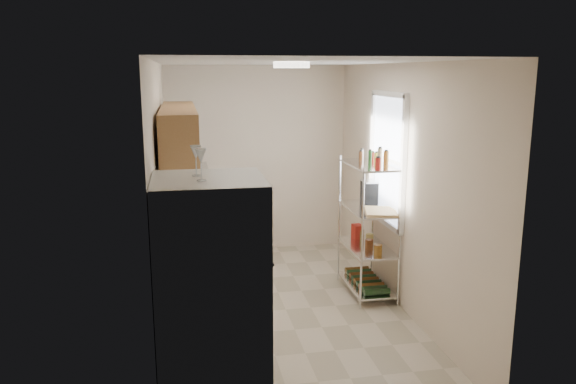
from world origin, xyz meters
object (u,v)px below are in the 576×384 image
at_px(refrigerator, 212,306).
at_px(espresso_machine, 369,191).
at_px(rice_cooker, 188,216).
at_px(cutting_board, 381,212).
at_px(frying_pan_large, 185,218).

relative_size(refrigerator, espresso_machine, 6.85).
bearing_deg(rice_cooker, espresso_machine, 5.14).
bearing_deg(cutting_board, refrigerator, -135.48).
relative_size(rice_cooker, cutting_board, 0.56).
height_order(frying_pan_large, cutting_board, cutting_board).
relative_size(frying_pan_large, cutting_board, 0.58).
distance_m(refrigerator, rice_cooker, 2.21).
bearing_deg(refrigerator, frying_pan_large, 93.75).
relative_size(cutting_board, espresso_machine, 1.61).
height_order(refrigerator, rice_cooker, refrigerator).
xyz_separation_m(refrigerator, frying_pan_large, (-0.16, 2.41, 0.01)).
bearing_deg(frying_pan_large, cutting_board, -9.97).
distance_m(rice_cooker, espresso_machine, 2.10).
relative_size(rice_cooker, frying_pan_large, 0.97).
xyz_separation_m(frying_pan_large, espresso_machine, (2.12, -0.02, 0.22)).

